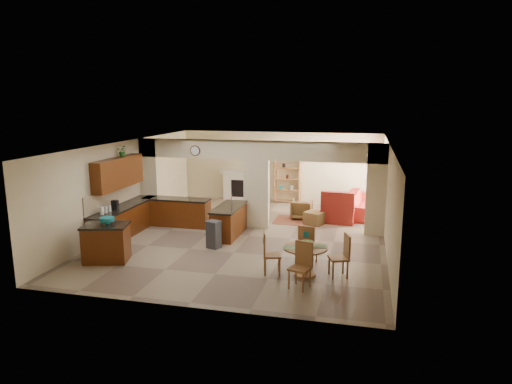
% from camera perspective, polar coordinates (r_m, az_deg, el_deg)
% --- Properties ---
extents(floor, '(10.00, 10.00, 0.00)m').
position_cam_1_polar(floor, '(13.93, -0.89, -5.48)').
color(floor, gray).
rests_on(floor, ground).
extents(ceiling, '(10.00, 10.00, 0.00)m').
position_cam_1_polar(ceiling, '(13.38, -0.93, 6.06)').
color(ceiling, white).
rests_on(ceiling, wall_back).
extents(wall_back, '(8.00, 0.00, 8.00)m').
position_cam_1_polar(wall_back, '(18.40, 2.98, 3.14)').
color(wall_back, beige).
rests_on(wall_back, floor).
extents(wall_front, '(8.00, 0.00, 8.00)m').
position_cam_1_polar(wall_front, '(8.98, -8.92, -5.92)').
color(wall_front, beige).
rests_on(wall_front, floor).
extents(wall_left, '(0.00, 10.00, 10.00)m').
position_cam_1_polar(wall_left, '(15.07, -15.80, 0.87)').
color(wall_left, beige).
rests_on(wall_left, floor).
extents(wall_right, '(0.00, 10.00, 10.00)m').
position_cam_1_polar(wall_right, '(13.19, 16.17, -0.63)').
color(wall_right, beige).
rests_on(wall_right, floor).
extents(partition_left_pier, '(0.60, 0.25, 2.80)m').
position_cam_1_polar(partition_left_pier, '(15.80, -13.10, 1.48)').
color(partition_left_pier, beige).
rests_on(partition_left_pier, floor).
extents(partition_center_pier, '(0.80, 0.25, 2.20)m').
position_cam_1_polar(partition_center_pier, '(14.60, 0.07, -0.23)').
color(partition_center_pier, beige).
rests_on(partition_center_pier, floor).
extents(partition_right_pier, '(0.60, 0.25, 2.80)m').
position_cam_1_polar(partition_right_pier, '(14.16, 14.80, 0.25)').
color(partition_right_pier, beige).
rests_on(partition_right_pier, floor).
extents(partition_header, '(8.00, 0.25, 0.60)m').
position_cam_1_polar(partition_header, '(14.38, 0.07, 5.24)').
color(partition_header, beige).
rests_on(partition_header, partition_center_pier).
extents(kitchen_counter, '(2.52, 3.29, 1.48)m').
position_cam_1_polar(kitchen_counter, '(14.71, -13.56, -3.01)').
color(kitchen_counter, '#3E1707').
rests_on(kitchen_counter, floor).
extents(upper_cabinets, '(0.35, 2.40, 0.90)m').
position_cam_1_polar(upper_cabinets, '(14.21, -16.85, 2.31)').
color(upper_cabinets, '#3E1707').
rests_on(upper_cabinets, wall_left).
extents(peninsula, '(0.70, 1.85, 0.91)m').
position_cam_1_polar(peninsula, '(13.85, -3.42, -3.63)').
color(peninsula, '#3E1707').
rests_on(peninsula, floor).
extents(wall_clock, '(0.34, 0.03, 0.34)m').
position_cam_1_polar(wall_clock, '(14.83, -7.63, 5.14)').
color(wall_clock, '#4D2619').
rests_on(wall_clock, partition_header).
extents(rug, '(1.60, 1.30, 0.01)m').
position_cam_1_polar(rug, '(15.68, 5.29, -3.56)').
color(rug, brown).
rests_on(rug, floor).
extents(fireplace, '(1.60, 0.35, 1.20)m').
position_cam_1_polar(fireplace, '(18.72, -1.96, 0.86)').
color(fireplace, silver).
rests_on(fireplace, floor).
extents(shelving_unit, '(1.00, 0.32, 1.80)m').
position_cam_1_polar(shelving_unit, '(18.25, 3.94, 1.47)').
color(shelving_unit, '#916032').
rests_on(shelving_unit, floor).
extents(window_a, '(0.02, 0.90, 1.90)m').
position_cam_1_polar(window_a, '(15.48, 15.67, 0.39)').
color(window_a, white).
rests_on(window_a, wall_right).
extents(window_b, '(0.02, 0.90, 1.90)m').
position_cam_1_polar(window_b, '(17.15, 15.49, 1.45)').
color(window_b, white).
rests_on(window_b, wall_right).
extents(glazed_door, '(0.02, 0.70, 2.10)m').
position_cam_1_polar(glazed_door, '(16.34, 15.55, 0.43)').
color(glazed_door, white).
rests_on(glazed_door, wall_right).
extents(drape_a_left, '(0.10, 0.28, 2.30)m').
position_cam_1_polar(drape_a_left, '(14.89, 15.59, -0.03)').
color(drape_a_left, '#381B16').
rests_on(drape_a_left, wall_right).
extents(drape_a_right, '(0.10, 0.28, 2.30)m').
position_cam_1_polar(drape_a_right, '(16.07, 15.46, 0.80)').
color(drape_a_right, '#381B16').
rests_on(drape_a_right, wall_right).
extents(drape_b_left, '(0.10, 0.28, 2.30)m').
position_cam_1_polar(drape_b_left, '(16.56, 15.41, 1.11)').
color(drape_b_left, '#381B16').
rests_on(drape_b_left, wall_right).
extents(drape_b_right, '(0.10, 0.28, 2.30)m').
position_cam_1_polar(drape_b_right, '(17.74, 15.30, 1.78)').
color(drape_b_right, '#381B16').
rests_on(drape_b_right, wall_right).
extents(ceiling_fan, '(1.00, 1.00, 0.10)m').
position_cam_1_polar(ceiling_fan, '(16.08, 6.99, 6.03)').
color(ceiling_fan, white).
rests_on(ceiling_fan, ceiling).
extents(kitchen_island, '(1.29, 1.06, 0.97)m').
position_cam_1_polar(kitchen_island, '(12.29, -18.20, -6.03)').
color(kitchen_island, '#3E1707').
rests_on(kitchen_island, floor).
extents(teal_bowl, '(0.36, 0.36, 0.17)m').
position_cam_1_polar(teal_bowl, '(12.17, -18.11, -3.43)').
color(teal_bowl, '#138089').
rests_on(teal_bowl, kitchen_island).
extents(trash_can, '(0.41, 0.38, 0.71)m').
position_cam_1_polar(trash_can, '(12.77, -5.32, -5.44)').
color(trash_can, '#2F2F31').
rests_on(trash_can, floor).
extents(dining_table, '(1.03, 1.03, 0.70)m').
position_cam_1_polar(dining_table, '(10.80, 6.16, -7.99)').
color(dining_table, '#916032').
rests_on(dining_table, floor).
extents(fruit_bowl, '(0.29, 0.29, 0.15)m').
position_cam_1_polar(fruit_bowl, '(10.72, 6.41, -6.43)').
color(fruit_bowl, '#78B025').
rests_on(fruit_bowl, dining_table).
extents(sofa, '(2.74, 1.30, 0.77)m').
position_cam_1_polar(sofa, '(16.81, 13.11, -1.45)').
color(sofa, maroon).
rests_on(sofa, floor).
extents(chaise, '(1.13, 0.95, 0.44)m').
position_cam_1_polar(chaise, '(15.68, 10.17, -2.90)').
color(chaise, maroon).
rests_on(chaise, floor).
extents(armchair, '(0.70, 0.72, 0.65)m').
position_cam_1_polar(armchair, '(15.90, 5.73, -2.18)').
color(armchair, maroon).
rests_on(armchair, floor).
extents(ottoman, '(0.75, 0.75, 0.42)m').
position_cam_1_polar(ottoman, '(15.27, 7.32, -3.24)').
color(ottoman, maroon).
rests_on(ottoman, floor).
extents(plant, '(0.34, 0.31, 0.33)m').
position_cam_1_polar(plant, '(14.41, -16.35, 4.94)').
color(plant, '#194512').
rests_on(plant, upper_cabinets).
extents(chair_north, '(0.48, 0.48, 1.02)m').
position_cam_1_polar(chair_north, '(11.47, 6.44, -6.41)').
color(chair_north, '#916032').
rests_on(chair_north, floor).
extents(chair_east, '(0.54, 0.54, 1.02)m').
position_cam_1_polar(chair_east, '(10.84, 10.73, -7.61)').
color(chair_east, '#916032').
rests_on(chair_east, floor).
extents(chair_south, '(0.53, 0.53, 1.02)m').
position_cam_1_polar(chair_south, '(10.15, 5.72, -8.81)').
color(chair_south, '#916032').
rests_on(chair_south, floor).
extents(chair_west, '(0.51, 0.51, 1.02)m').
position_cam_1_polar(chair_west, '(10.85, 1.59, -7.40)').
color(chair_west, '#916032').
rests_on(chair_west, floor).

